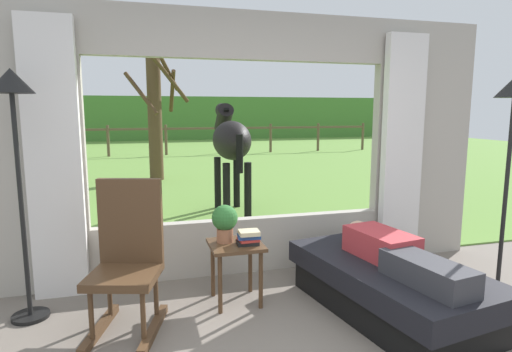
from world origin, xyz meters
The scene contains 16 objects.
back_wall_with_window centered at (0.00, 2.26, 1.25)m, with size 5.20×0.12×2.55m.
curtain_panel_left centered at (-1.69, 2.12, 1.20)m, with size 0.44×0.10×2.40m, color silver.
curtain_panel_right centered at (1.69, 2.12, 1.20)m, with size 0.44×0.10×2.40m, color silver.
outdoor_pasture_lawn centered at (0.00, 13.16, 0.01)m, with size 36.00×21.68×0.02m, color olive.
distant_hill_ridge centered at (0.00, 23.00, 1.20)m, with size 36.00×2.00×2.40m, color #467B33.
recliner_sofa centered at (0.91, 1.05, 0.22)m, with size 1.16×1.82×0.42m.
reclining_person centered at (0.91, 1.00, 0.52)m, with size 0.43×1.44×0.22m.
rocking_chair centered at (-1.11, 1.39, 0.55)m, with size 0.63×0.78×1.12m.
side_table centered at (-0.24, 1.58, 0.43)m, with size 0.44×0.44×0.52m.
potted_plant centered at (-0.32, 1.64, 0.70)m, with size 0.22×0.22×0.32m.
book_stack centered at (-0.14, 1.52, 0.58)m, with size 0.20×0.17×0.12m.
floor_lamp_left centered at (-1.87, 1.73, 1.56)m, with size 0.32×0.32×1.93m.
floor_lamp_right centered at (2.06, 1.12, 1.54)m, with size 0.32×0.32×1.91m.
horse centered at (0.40, 4.73, 1.16)m, with size 0.59×1.81×1.73m.
pasture_tree centered at (-0.57, 8.34, 1.57)m, with size 1.46×1.23×2.93m.
pasture_fence_line centered at (0.00, 14.06, 0.74)m, with size 16.10×0.10×1.10m.
Camera 1 is at (-1.00, -1.80, 1.62)m, focal length 29.93 mm.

